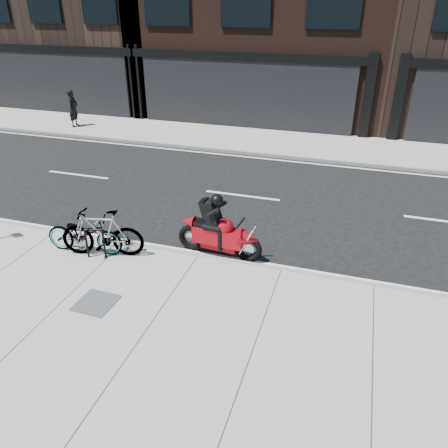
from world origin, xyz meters
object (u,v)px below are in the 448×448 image
(bicycle_rear, at_px, (102,233))
(motorcycle, at_px, (223,232))
(pedestrian, at_px, (73,108))
(utility_grate, at_px, (96,303))
(bicycle_front, at_px, (84,234))
(bike_rack, at_px, (95,241))

(bicycle_rear, height_order, motorcycle, motorcycle)
(motorcycle, height_order, pedestrian, pedestrian)
(bicycle_rear, xyz_separation_m, utility_grate, (0.80, -1.69, -0.58))
(bicycle_front, distance_m, bicycle_rear, 0.50)
(motorcycle, relative_size, utility_grate, 2.88)
(motorcycle, xyz_separation_m, pedestrian, (-10.09, 8.78, 0.32))
(utility_grate, bearing_deg, bicycle_front, 127.43)
(bicycle_rear, bearing_deg, pedestrian, -156.13)
(motorcycle, xyz_separation_m, utility_grate, (-1.82, -2.69, -0.52))
(motorcycle, bearing_deg, bicycle_front, -158.14)
(motorcycle, distance_m, utility_grate, 3.29)
(bicycle_rear, distance_m, pedestrian, 12.30)
(motorcycle, relative_size, pedestrian, 1.28)
(bike_rack, relative_size, bicycle_rear, 0.39)
(bicycle_front, bearing_deg, bike_rack, -118.97)
(bicycle_rear, bearing_deg, bike_rack, -51.81)
(bike_rack, xyz_separation_m, pedestrian, (-7.34, 9.92, 0.40))
(bicycle_front, xyz_separation_m, bicycle_rear, (0.49, 0.00, 0.09))
(bike_rack, xyz_separation_m, motorcycle, (2.75, 1.15, 0.08))
(bicycle_front, height_order, bicycle_rear, bicycle_rear)
(bicycle_front, distance_m, pedestrian, 12.01)
(bike_rack, bearing_deg, bicycle_front, 157.68)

